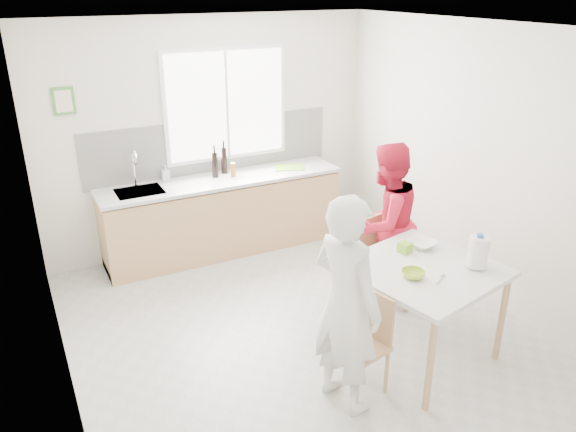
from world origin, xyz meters
The scene contains 21 objects.
ground centered at (0.00, 0.00, 0.00)m, with size 4.50×4.50×0.00m, color #B7B7B2.
room_shell centered at (0.00, 0.00, 1.64)m, with size 4.50×4.50×4.50m.
window centered at (0.20, 2.23, 1.70)m, with size 1.50×0.06×1.30m.
backsplash centered at (0.00, 2.24, 1.23)m, with size 3.00×0.02×0.65m, color white.
picture_frame centered at (-1.55, 2.23, 1.90)m, with size 0.22×0.03×0.28m.
kitchen_counter centered at (0.00, 1.95, 0.42)m, with size 2.84×0.64×1.37m.
dining_table centered at (0.73, -0.74, 0.77)m, with size 1.33×1.33×0.85m.
chair_left centered at (0.06, -0.89, 0.46)m, with size 0.46×0.46×0.84m.
chair_far centered at (0.89, 0.13, 0.49)m, with size 0.49×0.49×0.90m.
person_white centered at (-0.14, -0.94, 0.86)m, with size 0.62×0.41×1.71m, color silver.
person_red centered at (1.03, 0.20, 0.82)m, with size 0.80×0.62×1.64m, color red.
bowl_green centered at (0.55, -0.83, 0.88)m, with size 0.19×0.19×0.06m, color #9CC32D.
bowl_white centered at (0.97, -0.43, 0.88)m, with size 0.24×0.24×0.06m, color white.
milk_jug centered at (1.11, -0.94, 1.01)m, with size 0.22×0.16×0.28m.
green_box centered at (0.77, -0.45, 0.90)m, with size 0.10×0.10×0.09m, color #78B529.
spoon centered at (0.70, -0.97, 0.86)m, with size 0.01×0.01×0.16m, color #A5A5AA.
cutting_board centered at (0.87, 1.94, 0.93)m, with size 0.35×0.25×0.01m, color #7BC02C.
wine_bottle_a centered at (0.10, 2.11, 1.08)m, with size 0.07×0.07×0.32m, color black.
wine_bottle_b centered at (-0.05, 2.02, 1.07)m, with size 0.07×0.07×0.30m, color black.
jar_amber centered at (0.15, 1.96, 1.00)m, with size 0.06×0.06×0.16m, color #945920.
soap_bottle centered at (-0.60, 2.15, 1.01)m, with size 0.08×0.08×0.18m, color #999999.
Camera 1 is at (-2.12, -3.86, 3.03)m, focal length 35.00 mm.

